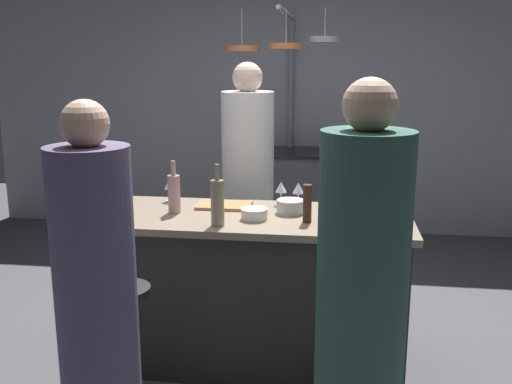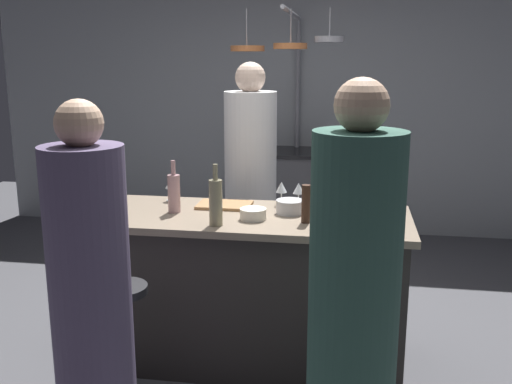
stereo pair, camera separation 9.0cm
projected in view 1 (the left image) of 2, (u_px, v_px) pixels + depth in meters
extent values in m
plane|color=#4C4C51|center=(253.00, 358.00, 3.52)|extent=(9.00, 9.00, 0.00)
cube|color=#9EA3A8|center=(292.00, 105.00, 5.97)|extent=(6.40, 0.16, 2.60)
cube|color=#332D2B|center=(253.00, 292.00, 3.42)|extent=(1.72, 0.66, 0.86)
cube|color=gray|center=(252.00, 218.00, 3.32)|extent=(1.80, 0.72, 0.04)
cube|color=#47474C|center=(287.00, 196.00, 5.78)|extent=(0.76, 0.60, 0.86)
cube|color=black|center=(288.00, 152.00, 5.68)|extent=(0.80, 0.64, 0.03)
cylinder|color=white|center=(248.00, 200.00, 4.18)|extent=(0.37, 0.37, 1.55)
sphere|color=beige|center=(248.00, 77.00, 3.99)|extent=(0.21, 0.21, 0.21)
cylinder|color=#4C4C51|center=(353.00, 368.00, 2.77)|extent=(0.06, 0.06, 0.62)
cylinder|color=black|center=(356.00, 304.00, 2.69)|extent=(0.26, 0.26, 0.04)
cylinder|color=#33594C|center=(361.00, 319.00, 2.32)|extent=(0.36, 0.36, 1.51)
sphere|color=#D8AD8C|center=(370.00, 105.00, 2.13)|extent=(0.21, 0.21, 0.21)
cylinder|color=#4C4C51|center=(127.00, 352.00, 2.91)|extent=(0.06, 0.06, 0.62)
cylinder|color=black|center=(124.00, 291.00, 2.84)|extent=(0.26, 0.26, 0.04)
cylinder|color=#594C6B|center=(97.00, 314.00, 2.46)|extent=(0.34, 0.34, 1.43)
sphere|color=#D8AD8C|center=(85.00, 124.00, 2.28)|extent=(0.20, 0.20, 0.20)
cylinder|color=gray|center=(290.00, 129.00, 5.88)|extent=(0.04, 0.04, 2.15)
cylinder|color=gray|center=(286.00, 13.00, 4.99)|extent=(0.04, 1.34, 0.04)
cylinder|color=#B26638|center=(243.00, 49.00, 4.63)|extent=(0.27, 0.27, 0.04)
cylinder|color=gray|center=(242.00, 29.00, 4.56)|extent=(0.01, 0.01, 0.30)
cylinder|color=#B26638|center=(286.00, 46.00, 4.52)|extent=(0.27, 0.27, 0.04)
cylinder|color=gray|center=(286.00, 27.00, 4.51)|extent=(0.01, 0.01, 0.29)
cylinder|color=gray|center=(325.00, 39.00, 4.50)|extent=(0.23, 0.23, 0.04)
cylinder|color=gray|center=(325.00, 24.00, 4.47)|extent=(0.01, 0.01, 0.23)
cube|color=#997047|center=(224.00, 205.00, 3.49)|extent=(0.32, 0.22, 0.02)
cylinder|color=#382319|center=(307.00, 204.00, 3.14)|extent=(0.05, 0.05, 0.21)
cylinder|color=black|center=(385.00, 205.00, 3.12)|extent=(0.07, 0.07, 0.21)
cylinder|color=black|center=(386.00, 178.00, 3.09)|extent=(0.03, 0.03, 0.08)
cylinder|color=#B78C8E|center=(174.00, 194.00, 3.34)|extent=(0.07, 0.07, 0.22)
cylinder|color=#B78C8E|center=(173.00, 168.00, 3.30)|extent=(0.03, 0.03, 0.08)
cylinder|color=gray|center=(217.00, 203.00, 3.07)|extent=(0.07, 0.07, 0.25)
cylinder|color=gray|center=(217.00, 172.00, 3.04)|extent=(0.03, 0.03, 0.08)
cylinder|color=silver|center=(298.00, 206.00, 3.51)|extent=(0.06, 0.06, 0.01)
cylinder|color=silver|center=(298.00, 199.00, 3.50)|extent=(0.01, 0.01, 0.07)
cone|color=silver|center=(298.00, 188.00, 3.48)|extent=(0.07, 0.07, 0.06)
cylinder|color=silver|center=(281.00, 205.00, 3.53)|extent=(0.06, 0.06, 0.01)
cylinder|color=silver|center=(281.00, 198.00, 3.52)|extent=(0.01, 0.01, 0.07)
cone|color=silver|center=(281.00, 187.00, 3.51)|extent=(0.07, 0.07, 0.06)
cylinder|color=silver|center=(170.00, 201.00, 3.62)|extent=(0.06, 0.06, 0.01)
cylinder|color=silver|center=(170.00, 195.00, 3.61)|extent=(0.01, 0.01, 0.07)
cone|color=silver|center=(170.00, 184.00, 3.60)|extent=(0.07, 0.07, 0.06)
cylinder|color=silver|center=(254.00, 214.00, 3.21)|extent=(0.15, 0.15, 0.06)
cylinder|color=#B7B7BC|center=(290.00, 206.00, 3.34)|extent=(0.16, 0.16, 0.08)
cylinder|color=#334C6B|center=(382.00, 204.00, 3.40)|extent=(0.19, 0.19, 0.08)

